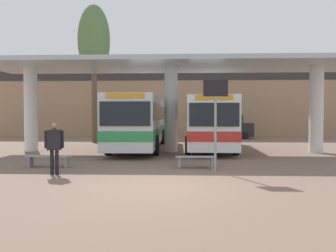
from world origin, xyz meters
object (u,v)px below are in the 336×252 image
at_px(transit_bus_left_bay, 140,121).
at_px(parked_car_street, 228,127).
at_px(poplar_tree_behind_left, 94,42).
at_px(transit_bus_center_bay, 209,121).
at_px(pedestrian_waiting, 54,144).
at_px(waiting_bench_near_pillar, 196,159).
at_px(info_sign_platform, 215,107).
at_px(waiting_bench_mid_platform, 49,158).

relative_size(transit_bus_left_bay, parked_car_street, 2.77).
bearing_deg(poplar_tree_behind_left, transit_bus_center_bay, -27.68).
distance_m(pedestrian_waiting, parked_car_street, 20.46).
bearing_deg(waiting_bench_near_pillar, transit_bus_left_bay, 112.32).
bearing_deg(info_sign_platform, waiting_bench_near_pillar, 132.81).
height_order(info_sign_platform, poplar_tree_behind_left, poplar_tree_behind_left).
height_order(transit_bus_center_bay, parked_car_street, transit_bus_center_bay).
bearing_deg(poplar_tree_behind_left, parked_car_street, 23.75).
height_order(transit_bus_center_bay, waiting_bench_mid_platform, transit_bus_center_bay).
height_order(info_sign_platform, pedestrian_waiting, info_sign_platform).
relative_size(transit_bus_left_bay, pedestrian_waiting, 6.65).
relative_size(transit_bus_left_bay, info_sign_platform, 3.52).
xyz_separation_m(pedestrian_waiting, parked_car_street, (8.64, 18.54, -0.07)).
distance_m(pedestrian_waiting, poplar_tree_behind_left, 15.42).
relative_size(transit_bus_center_bay, waiting_bench_mid_platform, 5.71).
bearing_deg(poplar_tree_behind_left, info_sign_platform, -58.23).
relative_size(transit_bus_center_bay, waiting_bench_near_pillar, 6.63).
distance_m(transit_bus_center_bay, waiting_bench_mid_platform, 10.49).
height_order(transit_bus_left_bay, waiting_bench_near_pillar, transit_bus_left_bay).
distance_m(info_sign_platform, parked_car_street, 17.93).
bearing_deg(transit_bus_center_bay, poplar_tree_behind_left, -25.24).
bearing_deg(waiting_bench_mid_platform, info_sign_platform, -6.48).
bearing_deg(poplar_tree_behind_left, waiting_bench_near_pillar, -59.02).
bearing_deg(waiting_bench_near_pillar, pedestrian_waiting, -161.68).
relative_size(poplar_tree_behind_left, parked_car_street, 2.47).
distance_m(waiting_bench_mid_platform, info_sign_platform, 6.89).
height_order(info_sign_platform, parked_car_street, info_sign_platform).
xyz_separation_m(pedestrian_waiting, poplar_tree_behind_left, (-2.27, 13.74, 6.63)).
height_order(transit_bus_left_bay, waiting_bench_mid_platform, transit_bus_left_bay).
bearing_deg(transit_bus_center_bay, pedestrian_waiting, 58.95).
distance_m(transit_bus_center_bay, parked_car_street, 9.58).
height_order(transit_bus_center_bay, waiting_bench_near_pillar, transit_bus_center_bay).
distance_m(waiting_bench_near_pillar, poplar_tree_behind_left, 15.91).
xyz_separation_m(info_sign_platform, pedestrian_waiting, (-5.67, -0.91, -1.29)).
height_order(transit_bus_center_bay, info_sign_platform, info_sign_platform).
height_order(waiting_bench_near_pillar, pedestrian_waiting, pedestrian_waiting).
relative_size(waiting_bench_near_pillar, info_sign_platform, 0.47).
bearing_deg(pedestrian_waiting, waiting_bench_mid_platform, 104.29).
height_order(waiting_bench_near_pillar, info_sign_platform, info_sign_platform).
height_order(waiting_bench_near_pillar, waiting_bench_mid_platform, same).
height_order(transit_bus_left_bay, poplar_tree_behind_left, poplar_tree_behind_left).
bearing_deg(pedestrian_waiting, transit_bus_left_bay, 65.49).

